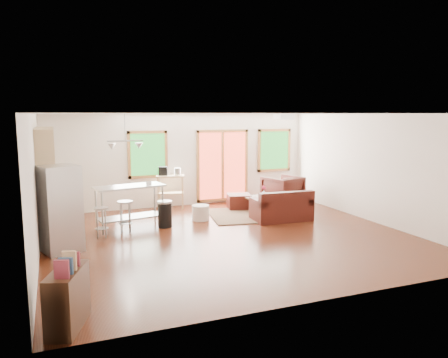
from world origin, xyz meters
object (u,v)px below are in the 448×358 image
object	(u,v)px
armchair	(282,189)
island	(130,199)
ottoman	(239,201)
kitchen_cart	(170,180)
coffee_table	(262,198)
refrigerator	(61,209)
rug	(256,214)
loveseat	(282,208)

from	to	relation	value
armchair	island	xyz separation A→B (m)	(-4.47, -0.94, 0.21)
ottoman	kitchen_cart	world-z (taller)	kitchen_cart
island	kitchen_cart	distance (m)	2.26
coffee_table	island	world-z (taller)	island
kitchen_cart	island	bearing A→B (deg)	-128.01
island	refrigerator	bearing A→B (deg)	-140.38
refrigerator	rug	bearing A→B (deg)	-3.16
refrigerator	kitchen_cart	xyz separation A→B (m)	(2.88, 3.01, -0.02)
rug	kitchen_cart	world-z (taller)	kitchen_cart
ottoman	kitchen_cart	size ratio (longest dim) A/B	0.52
rug	coffee_table	distance (m)	0.68
loveseat	ottoman	world-z (taller)	loveseat
rug	kitchen_cart	size ratio (longest dim) A/B	2.04
kitchen_cart	loveseat	bearing A→B (deg)	-46.93
rug	kitchen_cart	bearing A→B (deg)	138.84
loveseat	armchair	xyz separation A→B (m)	(0.86, 1.53, 0.18)
loveseat	armchair	distance (m)	1.77
armchair	rug	bearing A→B (deg)	15.93
coffee_table	island	bearing A→B (deg)	-170.85
coffee_table	kitchen_cart	bearing A→B (deg)	152.30
ottoman	refrigerator	size ratio (longest dim) A/B	0.37
rug	island	distance (m)	3.34
rug	ottoman	xyz separation A→B (m)	(-0.12, 0.87, 0.19)
coffee_table	ottoman	bearing A→B (deg)	140.70
ottoman	coffee_table	bearing A→B (deg)	-39.30
kitchen_cart	armchair	bearing A→B (deg)	-15.26
coffee_table	kitchen_cart	distance (m)	2.60
loveseat	island	xyz separation A→B (m)	(-3.61, 0.59, 0.38)
refrigerator	kitchen_cart	size ratio (longest dim) A/B	1.41
island	kitchen_cart	world-z (taller)	kitchen_cart
coffee_table	island	xyz separation A→B (m)	(-3.65, -0.59, 0.34)
coffee_table	kitchen_cart	size ratio (longest dim) A/B	0.85
loveseat	coffee_table	bearing A→B (deg)	91.20
armchair	ottoman	bearing A→B (deg)	-20.61
refrigerator	kitchen_cart	distance (m)	4.17
refrigerator	armchair	bearing A→B (deg)	0.78
loveseat	coffee_table	world-z (taller)	loveseat
rug	ottoman	size ratio (longest dim) A/B	3.90
coffee_table	refrigerator	world-z (taller)	refrigerator
rug	armchair	world-z (taller)	armchair
rug	coffee_table	world-z (taller)	coffee_table
rug	coffee_table	size ratio (longest dim) A/B	2.41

